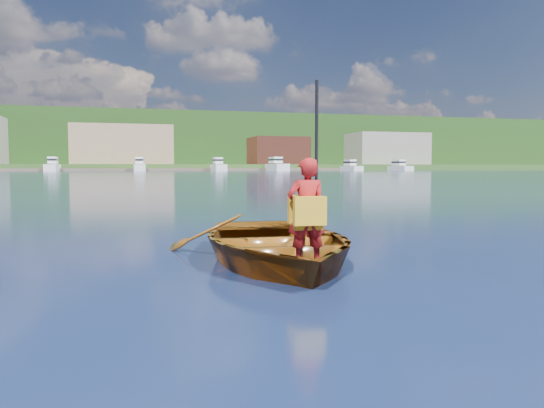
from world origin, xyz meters
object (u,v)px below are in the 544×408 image
(child_paddler, at_px, (307,212))
(dock, at_px, (129,170))
(marina_yachts, at_px, (166,166))
(rowboat, at_px, (275,243))

(child_paddler, xyz_separation_m, dock, (-2.14, 149.07, -0.28))
(child_paddler, relative_size, marina_yachts, 0.01)
(rowboat, distance_m, marina_yachts, 143.71)
(dock, height_order, marina_yachts, marina_yachts)
(rowboat, height_order, marina_yachts, marina_yachts)
(rowboat, bearing_deg, marina_yachts, 86.89)
(rowboat, xyz_separation_m, dock, (-2.04, 148.17, 0.18))
(child_paddler, relative_size, dock, 0.01)
(child_paddler, bearing_deg, rowboat, 96.58)
(rowboat, xyz_separation_m, child_paddler, (0.10, -0.91, 0.46))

